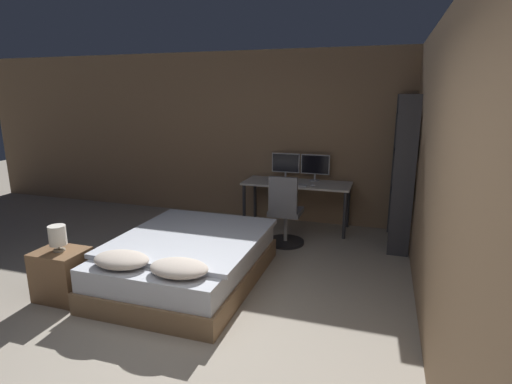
{
  "coord_description": "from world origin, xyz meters",
  "views": [
    {
      "loc": [
        1.45,
        -2.28,
        2.02
      ],
      "look_at": [
        -0.15,
        2.68,
        0.75
      ],
      "focal_mm": 28.0,
      "sensor_mm": 36.0,
      "label": 1
    }
  ],
  "objects_px": {
    "desk": "(297,188)",
    "monitor_right": "(315,166)",
    "bed": "(188,260)",
    "monitor_left": "(286,164)",
    "computer_mouse": "(313,186)",
    "office_chair": "(285,218)",
    "nightstand": "(62,274)",
    "bookshelf": "(403,167)",
    "keyboard": "(294,185)",
    "bedside_lamp": "(57,236)"
  },
  "relations": [
    {
      "from": "bedside_lamp",
      "to": "keyboard",
      "type": "height_order",
      "value": "bedside_lamp"
    },
    {
      "from": "bedside_lamp",
      "to": "keyboard",
      "type": "bearing_deg",
      "value": 56.53
    },
    {
      "from": "monitor_right",
      "to": "bookshelf",
      "type": "bearing_deg",
      "value": -24.47
    },
    {
      "from": "monitor_left",
      "to": "keyboard",
      "type": "bearing_deg",
      "value": -61.84
    },
    {
      "from": "bedside_lamp",
      "to": "office_chair",
      "type": "bearing_deg",
      "value": 50.23
    },
    {
      "from": "nightstand",
      "to": "desk",
      "type": "relative_size",
      "value": 0.32
    },
    {
      "from": "keyboard",
      "to": "computer_mouse",
      "type": "height_order",
      "value": "computer_mouse"
    },
    {
      "from": "bed",
      "to": "desk",
      "type": "distance_m",
      "value": 2.34
    },
    {
      "from": "monitor_right",
      "to": "computer_mouse",
      "type": "height_order",
      "value": "monitor_right"
    },
    {
      "from": "bed",
      "to": "monitor_left",
      "type": "bearing_deg",
      "value": 78.1
    },
    {
      "from": "bedside_lamp",
      "to": "monitor_left",
      "type": "relative_size",
      "value": 0.59
    },
    {
      "from": "bedside_lamp",
      "to": "desk",
      "type": "relative_size",
      "value": 0.16
    },
    {
      "from": "monitor_left",
      "to": "monitor_right",
      "type": "bearing_deg",
      "value": 0.0
    },
    {
      "from": "bookshelf",
      "to": "monitor_left",
      "type": "bearing_deg",
      "value": 161.68
    },
    {
      "from": "monitor_right",
      "to": "keyboard",
      "type": "bearing_deg",
      "value": -118.16
    },
    {
      "from": "nightstand",
      "to": "bookshelf",
      "type": "relative_size",
      "value": 0.25
    },
    {
      "from": "bed",
      "to": "desk",
      "type": "xyz_separation_m",
      "value": [
        0.74,
        2.19,
        0.39
      ]
    },
    {
      "from": "computer_mouse",
      "to": "desk",
      "type": "bearing_deg",
      "value": 142.47
    },
    {
      "from": "bed",
      "to": "nightstand",
      "type": "distance_m",
      "value": 1.26
    },
    {
      "from": "bedside_lamp",
      "to": "bookshelf",
      "type": "relative_size",
      "value": 0.13
    },
    {
      "from": "office_chair",
      "to": "monitor_right",
      "type": "bearing_deg",
      "value": 76.92
    },
    {
      "from": "bedside_lamp",
      "to": "keyboard",
      "type": "distance_m",
      "value": 3.23
    },
    {
      "from": "computer_mouse",
      "to": "bookshelf",
      "type": "bearing_deg",
      "value": -6.28
    },
    {
      "from": "monitor_left",
      "to": "computer_mouse",
      "type": "distance_m",
      "value": 0.71
    },
    {
      "from": "monitor_left",
      "to": "keyboard",
      "type": "relative_size",
      "value": 1.16
    },
    {
      "from": "bedside_lamp",
      "to": "office_chair",
      "type": "height_order",
      "value": "office_chair"
    },
    {
      "from": "desk",
      "to": "bookshelf",
      "type": "bearing_deg",
      "value": -13.23
    },
    {
      "from": "keyboard",
      "to": "computer_mouse",
      "type": "bearing_deg",
      "value": 0.0
    },
    {
      "from": "nightstand",
      "to": "bedside_lamp",
      "type": "distance_m",
      "value": 0.41
    },
    {
      "from": "monitor_left",
      "to": "computer_mouse",
      "type": "height_order",
      "value": "monitor_left"
    },
    {
      "from": "bed",
      "to": "bedside_lamp",
      "type": "bearing_deg",
      "value": -145.27
    },
    {
      "from": "monitor_right",
      "to": "computer_mouse",
      "type": "distance_m",
      "value": 0.49
    },
    {
      "from": "desk",
      "to": "monitor_right",
      "type": "relative_size",
      "value": 3.65
    },
    {
      "from": "desk",
      "to": "keyboard",
      "type": "distance_m",
      "value": 0.23
    },
    {
      "from": "bedside_lamp",
      "to": "monitor_right",
      "type": "distance_m",
      "value": 3.73
    },
    {
      "from": "bedside_lamp",
      "to": "computer_mouse",
      "type": "bearing_deg",
      "value": 52.54
    },
    {
      "from": "office_chair",
      "to": "bookshelf",
      "type": "height_order",
      "value": "bookshelf"
    },
    {
      "from": "office_chair",
      "to": "bookshelf",
      "type": "xyz_separation_m",
      "value": [
        1.48,
        0.41,
        0.71
      ]
    },
    {
      "from": "nightstand",
      "to": "monitor_left",
      "type": "bearing_deg",
      "value": 63.72
    },
    {
      "from": "desk",
      "to": "computer_mouse",
      "type": "height_order",
      "value": "computer_mouse"
    },
    {
      "from": "monitor_right",
      "to": "bookshelf",
      "type": "distance_m",
      "value": 1.38
    },
    {
      "from": "desk",
      "to": "monitor_left",
      "type": "distance_m",
      "value": 0.45
    },
    {
      "from": "desk",
      "to": "monitor_right",
      "type": "height_order",
      "value": "monitor_right"
    },
    {
      "from": "bookshelf",
      "to": "desk",
      "type": "bearing_deg",
      "value": 166.77
    },
    {
      "from": "desk",
      "to": "computer_mouse",
      "type": "bearing_deg",
      "value": -37.53
    },
    {
      "from": "bedside_lamp",
      "to": "bed",
      "type": "bearing_deg",
      "value": 34.73
    },
    {
      "from": "nightstand",
      "to": "computer_mouse",
      "type": "bearing_deg",
      "value": 52.54
    },
    {
      "from": "bedside_lamp",
      "to": "monitor_left",
      "type": "height_order",
      "value": "monitor_left"
    },
    {
      "from": "office_chair",
      "to": "monitor_left",
      "type": "bearing_deg",
      "value": 103.7
    },
    {
      "from": "monitor_left",
      "to": "office_chair",
      "type": "bearing_deg",
      "value": -76.3
    }
  ]
}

